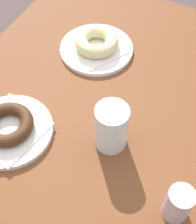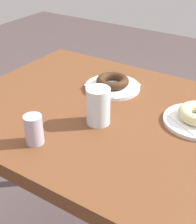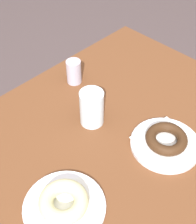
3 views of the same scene
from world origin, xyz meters
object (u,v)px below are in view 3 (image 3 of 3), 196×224
object	(u,v)px
plate_sugar_ring	(64,207)
water_glass	(92,108)
donut_sugar_ring	(64,201)
donut_chocolate_ring	(166,139)
sugar_jar	(74,72)
plate_chocolate_ring	(165,144)

from	to	relation	value
plate_sugar_ring	water_glass	size ratio (longest dim) A/B	1.77
plate_sugar_ring	water_glass	world-z (taller)	water_glass
donut_sugar_ring	water_glass	world-z (taller)	water_glass
plate_sugar_ring	donut_sugar_ring	size ratio (longest dim) A/B	1.68
donut_chocolate_ring	water_glass	xyz separation A→B (m)	(0.08, -0.21, 0.03)
water_glass	sugar_jar	size ratio (longest dim) A/B	1.35
plate_sugar_ring	sugar_jar	distance (m)	0.47
plate_sugar_ring	donut_chocolate_ring	world-z (taller)	donut_chocolate_ring
sugar_jar	plate_chocolate_ring	bearing A→B (deg)	88.11
plate_chocolate_ring	water_glass	bearing A→B (deg)	-70.15
donut_sugar_ring	plate_sugar_ring	bearing A→B (deg)	0.00
plate_sugar_ring	donut_sugar_ring	distance (m)	0.03
plate_sugar_ring	water_glass	bearing A→B (deg)	-147.67
donut_sugar_ring	donut_chocolate_ring	distance (m)	0.32
donut_sugar_ring	plate_chocolate_ring	world-z (taller)	donut_sugar_ring
plate_sugar_ring	water_glass	xyz separation A→B (m)	(-0.24, -0.15, 0.05)
donut_sugar_ring	donut_chocolate_ring	bearing A→B (deg)	170.03
plate_chocolate_ring	sugar_jar	world-z (taller)	sugar_jar
plate_chocolate_ring	water_glass	distance (m)	0.23
donut_sugar_ring	sugar_jar	bearing A→B (deg)	-135.41
plate_sugar_ring	plate_chocolate_ring	world-z (taller)	same
donut_sugar_ring	water_glass	size ratio (longest dim) A/B	1.05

